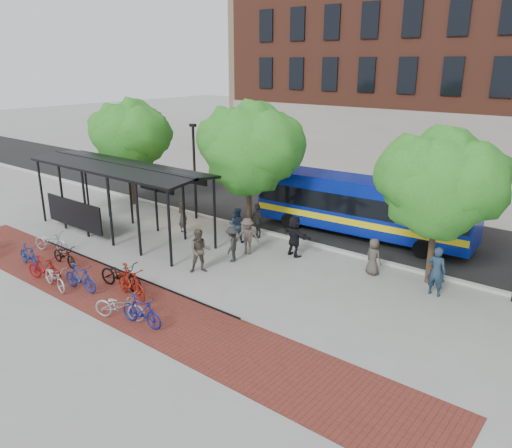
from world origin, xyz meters
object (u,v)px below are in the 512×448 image
Objects in this scene: pedestrian_6 at (373,257)px; tree_c at (442,181)px; tree_b at (251,145)px; pedestrian_1 at (183,217)px; bus at (362,204)px; bike_11 at (141,311)px; pedestrian_9 at (232,244)px; bike_7 at (80,278)px; bus_shelter at (117,174)px; pedestrian_4 at (257,221)px; lamp_post_left at (194,169)px; pedestrian_8 at (200,251)px; bike_6 at (55,277)px; pedestrian_3 at (247,236)px; bike_10 at (120,306)px; bike_5 at (44,268)px; pedestrian_5 at (294,236)px; pedestrian_7 at (436,271)px; bike_9 at (131,282)px; bike_4 at (64,255)px; bike_8 at (121,275)px; pedestrian_2 at (237,225)px; bike_2 at (51,241)px; tree_a at (130,133)px; bike_3 at (29,255)px.

tree_c is at bearing -142.69° from pedestrian_6.
pedestrian_1 is (-2.90, -1.87, -3.67)m from tree_b.
bus is 6.32× the size of bike_11.
bike_7 is at bearing -49.76° from pedestrian_9.
bus_shelter is at bearing 33.98° from bike_7.
pedestrian_4 is (-2.39, 9.06, 0.33)m from bike_11.
pedestrian_8 is (5.37, -5.10, -1.83)m from lamp_post_left.
bike_6 is 1.05× the size of pedestrian_3.
bike_10 is 4.55m from pedestrian_8.
tree_b is 3.84× the size of bike_5.
pedestrian_5 is at bearing 24.74° from pedestrian_6.
pedestrian_3 is at bearing 38.17° from pedestrian_8.
pedestrian_7 is at bearing -166.95° from pedestrian_6.
pedestrian_7 is (8.51, 7.12, 0.32)m from bike_9.
bike_8 reaches higher than bike_4.
pedestrian_7 is (7.53, 8.35, 0.46)m from bike_10.
bike_10 is at bearing -58.94° from pedestrian_4.
pedestrian_1 is at bearing -9.36° from pedestrian_2.
pedestrian_2 is 2.48m from pedestrian_9.
lamp_post_left is 2.93× the size of bike_6.
bike_7 is (-10.02, -8.88, -3.54)m from tree_c.
bike_11 is at bearing 132.86° from pedestrian_1.
pedestrian_9 is (7.15, 4.23, 0.30)m from bike_2.
tree_c reaches higher than pedestrian_8.
tree_a is 11.23m from pedestrian_3.
pedestrian_5 is at bearing 160.64° from pedestrian_2.
tree_b reaches higher than pedestrian_5.
bike_10 is (4.89, -0.10, -0.02)m from bike_5.
bus_shelter is at bearing 44.69° from pedestrian_1.
lamp_post_left is 9.82m from bike_5.
pedestrian_3 is (1.47, 5.72, 0.30)m from bike_8.
tree_b is 4.08× the size of pedestrian_1.
lamp_post_left is at bearing 178.90° from tree_c.
pedestrian_4 is at bearing -11.00° from tree_b.
lamp_post_left reaches higher than bike_6.
bike_8 is at bearing -114.94° from bus.
tree_b is at bearing -109.18° from pedestrian_2.
pedestrian_6 reaches higher than bike_6.
pedestrian_7 reaches higher than bike_3.
pedestrian_5 is at bearing -31.23° from bike_10.
bike_10 is at bearing 97.34° from pedestrian_5.
bike_4 is 5.85m from bike_10.
pedestrian_6 is (8.78, 8.72, 0.30)m from bike_6.
pedestrian_3 is at bearing 4.83° from bike_11.
bus is at bearing 130.53° from pedestrian_9.
pedestrian_1 is 9.83m from pedestrian_6.
pedestrian_1 reaches higher than bike_3.
pedestrian_7 is (2.63, -0.31, 0.18)m from pedestrian_6.
tree_b is 3.87× the size of pedestrian_3.
bike_8 is at bearing -42.74° from bike_6.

